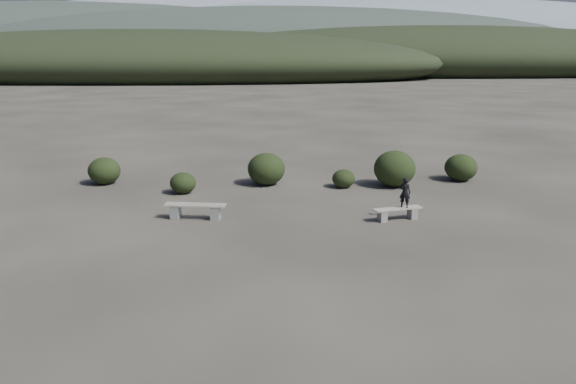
{
  "coord_description": "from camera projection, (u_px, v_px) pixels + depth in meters",
  "views": [
    {
      "loc": [
        -0.38,
        -12.97,
        5.32
      ],
      "look_at": [
        -0.02,
        3.5,
        1.1
      ],
      "focal_mm": 35.0,
      "sensor_mm": 36.0,
      "label": 1
    }
  ],
  "objects": [
    {
      "name": "seated_person",
      "position": [
        405.0,
        193.0,
        17.79
      ],
      "size": [
        0.42,
        0.35,
        0.97
      ],
      "primitive_type": "imported",
      "rotation": [
        0.0,
        0.0,
        2.75
      ],
      "color": "black",
      "rests_on": "bench_right"
    },
    {
      "name": "mountain_ridges",
      "position": [
        264.0,
        39.0,
        339.45
      ],
      "size": [
        500.0,
        400.0,
        56.0
      ],
      "color": "black",
      "rests_on": "ground"
    },
    {
      "name": "ground",
      "position": [
        292.0,
        270.0,
        13.89
      ],
      "size": [
        1200.0,
        1200.0,
        0.0
      ],
      "primitive_type": "plane",
      "color": "#2D2923",
      "rests_on": "ground"
    },
    {
      "name": "shrub_a",
      "position": [
        183.0,
        183.0,
        21.17
      ],
      "size": [
        0.98,
        0.98,
        0.8
      ],
      "primitive_type": "ellipsoid",
      "color": "black",
      "rests_on": "ground"
    },
    {
      "name": "shrub_e",
      "position": [
        461.0,
        167.0,
        23.19
      ],
      "size": [
        1.33,
        1.33,
        1.11
      ],
      "primitive_type": "ellipsoid",
      "color": "black",
      "rests_on": "ground"
    },
    {
      "name": "bench_right",
      "position": [
        398.0,
        213.0,
        17.89
      ],
      "size": [
        1.64,
        0.78,
        0.4
      ],
      "rotation": [
        0.0,
        0.0,
        0.28
      ],
      "color": "#65635E",
      "rests_on": "ground"
    },
    {
      "name": "shrub_c",
      "position": [
        344.0,
        179.0,
        22.06
      ],
      "size": [
        0.9,
        0.9,
        0.72
      ],
      "primitive_type": "ellipsoid",
      "color": "black",
      "rests_on": "ground"
    },
    {
      "name": "shrub_f",
      "position": [
        104.0,
        171.0,
        22.62
      ],
      "size": [
        1.28,
        1.28,
        1.08
      ],
      "primitive_type": "ellipsoid",
      "color": "black",
      "rests_on": "ground"
    },
    {
      "name": "shrub_d",
      "position": [
        395.0,
        169.0,
        22.17
      ],
      "size": [
        1.64,
        1.64,
        1.44
      ],
      "primitive_type": "ellipsoid",
      "color": "black",
      "rests_on": "ground"
    },
    {
      "name": "bench_left",
      "position": [
        195.0,
        210.0,
        17.99
      ],
      "size": [
        2.01,
        0.65,
        0.49
      ],
      "rotation": [
        0.0,
        0.0,
        -0.12
      ],
      "color": "#65635E",
      "rests_on": "ground"
    },
    {
      "name": "shrub_b",
      "position": [
        266.0,
        169.0,
        22.47
      ],
      "size": [
        1.51,
        1.51,
        1.29
      ],
      "primitive_type": "ellipsoid",
      "color": "black",
      "rests_on": "ground"
    }
  ]
}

